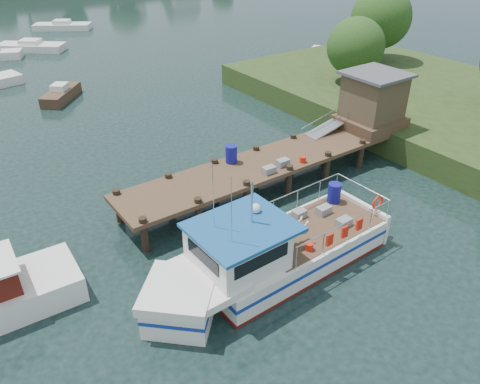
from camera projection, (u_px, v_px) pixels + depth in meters
ground_plane at (239, 196)px, 22.54m from camera, size 160.00×160.00×0.00m
near_shore at (464, 92)px, 29.40m from camera, size 16.00×30.00×7.76m
dock at (339, 122)px, 24.65m from camera, size 16.60×3.00×4.78m
lobster_boat at (266, 256)px, 17.13m from camera, size 10.80×3.36×5.13m
moored_rowboat at (61, 94)px, 33.96m from camera, size 3.74×4.02×1.19m
moored_far at (62, 26)px, 54.67m from camera, size 6.56×5.34×1.09m
moored_c at (319, 59)px, 42.19m from camera, size 7.65×6.40×1.19m
moored_d at (31, 47)px, 46.21m from camera, size 6.38×5.83×1.10m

